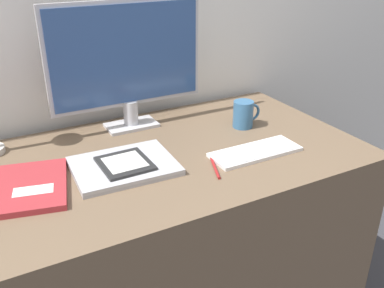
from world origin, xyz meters
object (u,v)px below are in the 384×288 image
Objects in this scene: coffee_mug at (244,114)px; pen at (215,168)px; keyboard at (255,152)px; ereader at (125,163)px; monitor at (127,61)px; laptop at (124,166)px; notebook at (31,186)px.

coffee_mug reaches higher than pen.
keyboard is 2.72× the size of coffee_mug.
ereader is at bearing -167.44° from coffee_mug.
ereader is 0.28m from pen.
monitor reaches higher than laptop.
ereader is 1.27× the size of pen.
notebook is at bearing 175.24° from ereader.
coffee_mug reaches higher than laptop.
keyboard is at bearing -14.14° from laptop.
laptop is 0.02m from ereader.
laptop is 2.50× the size of pen.
laptop is 0.28m from pen.
keyboard is 1.90× the size of ereader.
pen is (0.11, -0.44, -0.25)m from monitor.
keyboard is 0.98× the size of notebook.
pen is (-0.17, -0.03, -0.00)m from keyboard.
pen is (0.52, -0.14, -0.00)m from notebook.
keyboard is 0.97× the size of laptop.
ereader is 0.52× the size of notebook.
notebook is at bearing 177.64° from laptop.
keyboard is 0.43m from ereader.
coffee_mug is at bearing 11.34° from laptop.
keyboard is at bearing 8.96° from pen.
ereader is at bearing 153.87° from pen.
monitor is at bearing 65.31° from laptop.
monitor reaches higher than ereader.
notebook is (-0.41, -0.29, -0.24)m from monitor.
ereader reaches higher than pen.
coffee_mug is (0.09, 0.21, 0.04)m from keyboard.
notebook is (-0.27, 0.02, -0.02)m from ereader.
pen is at bearing -138.44° from coffee_mug.
ereader is 0.52m from coffee_mug.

